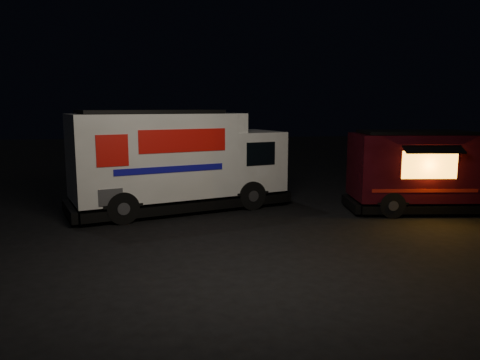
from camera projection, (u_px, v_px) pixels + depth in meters
name	position (u px, v px, depth m)	size (l,w,h in m)	color
ground	(244.00, 233.00, 12.95)	(80.00, 80.00, 0.00)	black
white_truck	(180.00, 160.00, 15.67)	(7.40, 2.52, 3.35)	white
red_truck	(436.00, 171.00, 15.46)	(5.75, 2.12, 2.68)	#390A12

